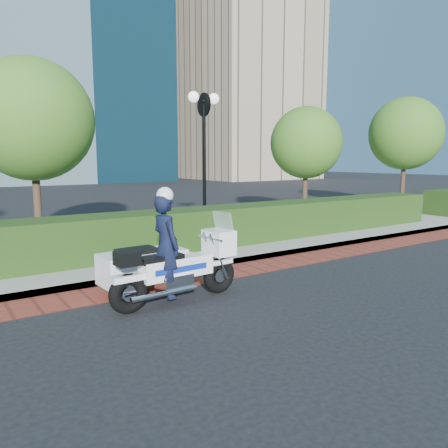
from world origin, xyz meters
TOP-DOWN VIEW (x-y plane):
  - ground at (0.00, 0.00)m, footprint 120.00×120.00m
  - brick_strip at (0.00, 1.50)m, footprint 60.00×1.00m
  - sidewalk at (0.00, 6.00)m, footprint 60.00×8.00m
  - hedge_main at (0.00, 3.60)m, footprint 18.00×1.20m
  - lamppost at (1.00, 5.20)m, footprint 1.02×0.70m
  - tree_b at (-3.50, 6.50)m, footprint 3.20×3.20m
  - tree_c at (6.50, 6.50)m, footprint 2.80×2.80m
  - tree_d at (13.00, 6.50)m, footprint 3.40×3.40m
  - tower_right at (28.00, 38.00)m, footprint 14.00×12.00m
  - police_motorcycle at (-2.68, 0.68)m, footprint 2.45×1.73m

SIDE VIEW (x-z plane):
  - ground at x=0.00m, z-range 0.00..0.00m
  - brick_strip at x=0.00m, z-range 0.00..0.01m
  - sidewalk at x=0.00m, z-range 0.00..0.15m
  - hedge_main at x=0.00m, z-range 0.15..1.15m
  - police_motorcycle at x=-2.68m, z-range -0.31..1.67m
  - lamppost at x=1.00m, z-range 0.85..5.06m
  - tree_c at x=6.50m, z-range 0.90..5.20m
  - tree_b at x=-3.50m, z-range 0.99..5.88m
  - tree_d at x=13.00m, z-range 1.03..6.19m
  - tower_right at x=28.00m, z-range 0.00..28.00m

